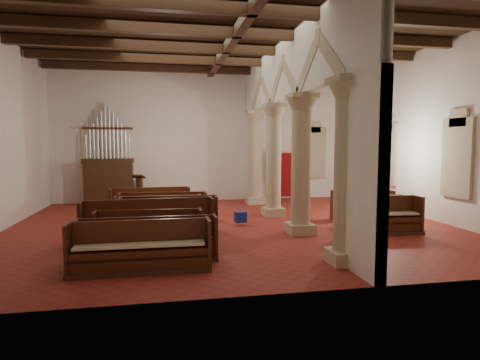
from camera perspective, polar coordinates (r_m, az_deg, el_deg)
name	(u,v)px	position (r m, az deg, el deg)	size (l,w,h in m)	color
floor	(232,226)	(13.07, -1.19, -6.49)	(14.00, 14.00, 0.00)	maroon
ceiling	(231,35)	(13.23, -1.25, 19.88)	(14.00, 14.00, 0.00)	black
wall_back	(210,136)	(18.74, -4.25, 6.27)	(14.00, 0.02, 6.00)	white
wall_front	(289,123)	(6.96, 7.01, 8.05)	(14.00, 0.02, 6.00)	white
wall_right	(429,133)	(15.57, 25.27, 6.00)	(0.02, 12.00, 6.00)	white
ceiling_beams	(231,41)	(13.18, -1.24, 19.12)	(13.80, 11.80, 0.30)	#3C2213
arcade	(286,115)	(13.24, 6.58, 9.13)	(0.90, 11.90, 6.00)	tan
window_right_a	(458,158)	(14.37, 28.59, 2.78)	(0.03, 1.00, 2.20)	#3A835F
window_right_b	(388,154)	(17.65, 20.35, 3.42)	(0.03, 1.00, 2.20)	#3A835F
window_back	(312,153)	(19.92, 10.25, 3.83)	(1.00, 0.03, 2.20)	#3A835F
pipe_organ	(109,173)	(18.32, -18.16, 0.95)	(2.10, 0.85, 4.40)	#3C2213
lectern	(140,191)	(18.27, -14.10, -1.58)	(0.63, 0.67, 1.31)	#3B2312
dossal_curtain	(283,174)	(19.43, 6.13, 0.80)	(1.80, 0.07, 2.17)	maroon
processional_banner	(304,186)	(17.64, 9.06, -0.81)	(0.57, 0.72, 2.55)	#3C2213
hymnal_box_a	(190,249)	(9.31, -7.16, -9.66)	(0.33, 0.27, 0.33)	navy
hymnal_box_b	(202,233)	(10.82, -5.41, -7.54)	(0.33, 0.27, 0.33)	navy
hymnal_box_c	(241,217)	(13.05, 0.07, -5.29)	(0.35, 0.28, 0.35)	navy
tube_heater_a	(129,263)	(8.83, -15.50, -11.37)	(0.11, 0.11, 1.14)	silver
tube_heater_b	(153,262)	(8.84, -12.28, -11.29)	(0.10, 0.10, 1.00)	white
nave_pew_0	(141,255)	(8.69, -13.93, -10.31)	(2.89, 0.72, 1.06)	#3C2213
nave_pew_1	(148,247)	(9.37, -12.93, -9.30)	(3.10, 0.67, 0.99)	#3C2213
nave_pew_2	(149,235)	(10.62, -12.84, -7.63)	(2.74, 0.75, 0.95)	#3C2213
nave_pew_3	(149,227)	(11.25, -12.85, -6.60)	(3.59, 0.99, 1.14)	#3C2213
nave_pew_4	(169,221)	(12.08, -10.03, -5.78)	(2.88, 0.90, 1.10)	#3C2213
nave_pew_5	(159,217)	(12.97, -11.48, -5.20)	(2.72, 0.70, 1.00)	#3C2213
nave_pew_6	(163,212)	(14.02, -10.85, -4.45)	(2.99, 0.79, 0.98)	#3C2213
nave_pew_7	(150,207)	(14.90, -12.63, -3.80)	(2.86, 0.89, 1.06)	#3C2213
aisle_pew_0	(387,221)	(12.65, 20.16, -5.48)	(2.02, 0.85, 1.10)	#3C2213
aisle_pew_1	(379,215)	(13.87, 19.16, -4.73)	(1.82, 0.70, 0.97)	#3C2213
aisle_pew_2	(362,210)	(14.57, 17.00, -4.12)	(2.14, 0.79, 1.03)	#3C2213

